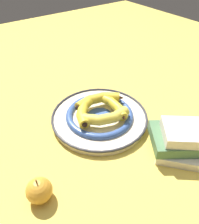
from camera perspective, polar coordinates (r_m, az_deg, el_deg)
ground_plane at (r=0.86m, az=-1.62°, el=-2.42°), size 2.80×2.80×0.00m
decorative_bowl at (r=0.85m, az=0.00°, el=-1.18°), size 0.37×0.37×0.04m
banana_a at (r=0.82m, az=-3.95°, el=0.55°), size 0.14×0.14×0.04m
banana_b at (r=0.79m, az=1.47°, el=-1.50°), size 0.19×0.10×0.04m
banana_c at (r=0.84m, az=3.94°, el=1.55°), size 0.06×0.18×0.03m
banana_d at (r=0.87m, az=-0.29°, el=3.29°), size 0.20×0.10×0.04m
book_stack at (r=0.78m, az=21.76°, el=-6.80°), size 0.25×0.25×0.10m
apple at (r=0.65m, az=-15.47°, el=-19.13°), size 0.07×0.07×0.08m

